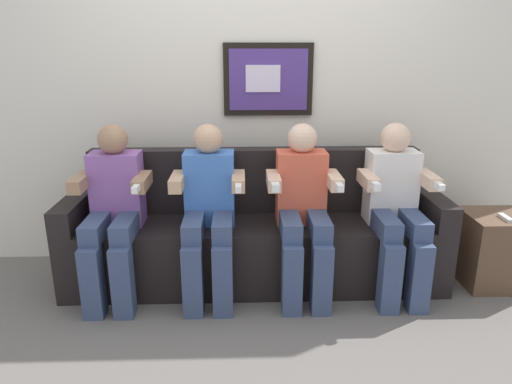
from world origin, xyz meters
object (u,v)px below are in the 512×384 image
Objects in this scene: person_right_center at (303,205)px; spare_remote_on_table at (505,218)px; couch at (255,238)px; person_leftmost at (114,207)px; person_left_center at (209,206)px; person_rightmost at (396,204)px; side_table_right at (493,249)px.

spare_remote_on_table is (1.33, -0.01, -0.10)m from person_right_center.
couch is at bearing 150.56° from person_right_center.
person_leftmost is 1.20m from person_right_center.
person_leftmost is 8.54× the size of spare_remote_on_table.
person_leftmost and person_right_center have the same top height.
person_left_center and person_rightmost have the same top height.
person_leftmost is at bearing -178.61° from side_table_right.
couch is at bearing 173.64° from spare_remote_on_table.
person_leftmost is at bearing 180.00° from person_left_center.
spare_remote_on_table is at bearing -0.95° from person_rightmost.
side_table_right is 0.27m from spare_remote_on_table.
couch is 0.45m from person_left_center.
person_rightmost is at bearing -175.14° from side_table_right.
person_leftmost is 1.00× the size of person_rightmost.
person_leftmost and person_left_center have the same top height.
person_right_center is (0.60, -0.00, 0.00)m from person_left_center.
person_left_center and person_right_center have the same top height.
couch is 5.09× the size of side_table_right.
couch is 0.96m from person_leftmost.
person_left_center is (-0.30, -0.17, 0.29)m from couch.
person_right_center is at bearing -0.04° from person_left_center.
person_leftmost is 1.00× the size of person_right_center.
side_table_right is (0.72, 0.06, -0.36)m from person_rightmost.
couch is 2.29× the size of person_rightmost.
person_rightmost is at bearing 179.05° from spare_remote_on_table.
side_table_right is 3.85× the size of spare_remote_on_table.
person_right_center is 8.54× the size of spare_remote_on_table.
person_left_center reaches higher than spare_remote_on_table.
couch is at bearing 29.40° from person_left_center.
side_table_right is at bearing -3.79° from couch.
person_left_center is at bearing -178.18° from side_table_right.
person_left_center is (0.60, 0.00, 0.00)m from person_leftmost.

